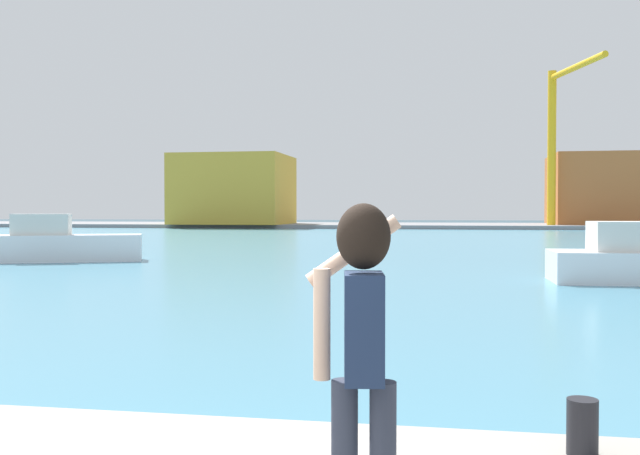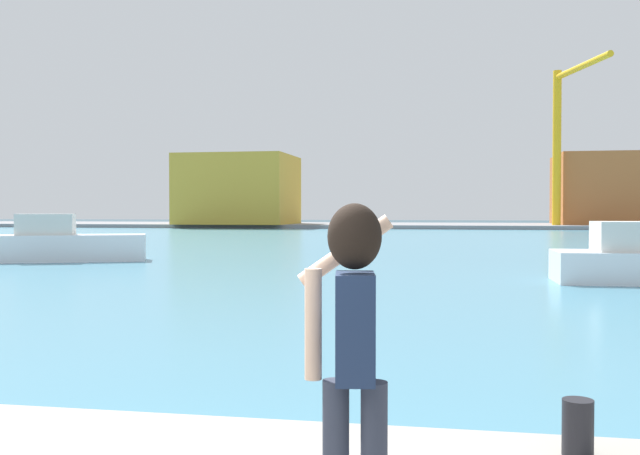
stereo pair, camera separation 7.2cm
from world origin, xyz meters
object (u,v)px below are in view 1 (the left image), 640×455
(warehouse_left, at_px, (234,190))
(port_crane, at_px, (558,128))
(person_photographer, at_px, (362,334))
(boat_moored, at_px, (59,244))
(warehouse_right, at_px, (622,189))
(harbor_bollard, at_px, (582,427))

(warehouse_left, distance_m, port_crane, 40.84)
(person_photographer, xyz_separation_m, boat_moored, (-16.46, 25.50, -0.86))
(warehouse_right, bearing_deg, harbor_bollard, -102.69)
(person_photographer, relative_size, harbor_bollard, 4.45)
(warehouse_left, distance_m, warehouse_right, 49.84)
(warehouse_left, bearing_deg, person_photographer, -72.65)
(harbor_bollard, bearing_deg, boat_moored, 126.63)
(warehouse_right, bearing_deg, port_crane, -136.28)
(warehouse_left, height_order, warehouse_right, warehouse_right)
(person_photographer, relative_size, port_crane, 0.09)
(warehouse_right, height_order, port_crane, port_crane)
(warehouse_right, xyz_separation_m, port_crane, (-9.19, -8.79, 6.96))
(warehouse_left, bearing_deg, warehouse_right, 7.73)
(person_photographer, bearing_deg, port_crane, -17.26)
(person_photographer, xyz_separation_m, harbor_bollard, (1.36, 1.53, -0.87))
(harbor_bollard, xyz_separation_m, port_crane, (11.60, 83.53, 11.12))
(harbor_bollard, bearing_deg, warehouse_left, 108.47)
(harbor_bollard, xyz_separation_m, warehouse_left, (-28.59, 85.62, 4.15))
(person_photographer, height_order, harbor_bollard, person_photographer)
(port_crane, bearing_deg, person_photographer, -98.66)
(boat_moored, height_order, port_crane, port_crane)
(boat_moored, xyz_separation_m, warehouse_left, (-10.77, 61.64, 4.14))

